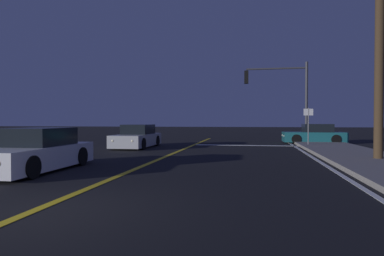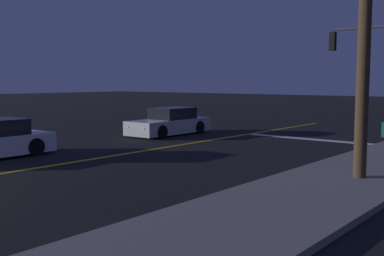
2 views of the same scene
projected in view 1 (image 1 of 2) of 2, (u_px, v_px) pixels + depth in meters
ground_plane at (28, 213)px, 5.73m from camera, size 160.00×160.00×0.00m
sidewalk_right at (367, 159)px, 13.16m from camera, size 3.20×32.46×0.15m
lane_line_center at (165, 157)px, 14.60m from camera, size 0.20×30.65×0.01m
lane_line_edge_right at (317, 160)px, 13.49m from camera, size 0.16×30.65×0.01m
stop_bar at (245, 145)px, 21.42m from camera, size 6.49×0.50×0.01m
car_distant_tail_silver at (137, 137)px, 19.83m from camera, size 1.86×4.63×1.34m
car_parked_curb_white at (36, 152)px, 10.61m from camera, size 1.92×4.61×1.34m
car_following_oncoming_teal at (314, 135)px, 23.44m from camera, size 4.18×1.91×1.34m
traffic_signal_near_right at (283, 89)px, 23.16m from camera, size 4.26×0.28×5.55m
utility_pole_right at (380, 9)px, 12.65m from camera, size 1.97×0.33×11.09m
street_sign_corner at (308, 121)px, 20.23m from camera, size 0.56×0.11×2.33m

